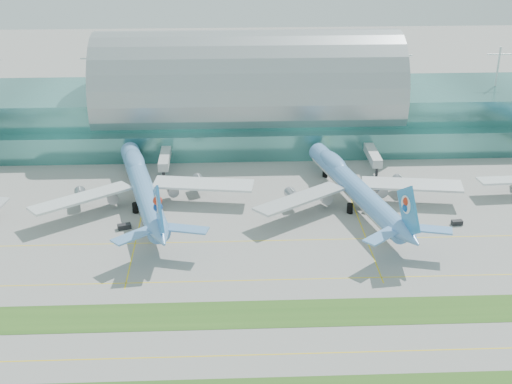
{
  "coord_description": "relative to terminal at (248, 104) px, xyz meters",
  "views": [
    {
      "loc": [
        -8.67,
        -144.8,
        99.78
      ],
      "look_at": [
        0.0,
        55.0,
        9.0
      ],
      "focal_mm": 50.0,
      "sensor_mm": 36.0,
      "label": 1
    }
  ],
  "objects": [
    {
      "name": "grass_strip_far",
      "position": [
        -0.01,
        -126.79,
        -14.19
      ],
      "size": [
        420.0,
        12.0,
        0.08
      ],
      "primitive_type": "cube",
      "color": "#2D591E",
      "rests_on": "ground"
    },
    {
      "name": "airliner_c",
      "position": [
        31.98,
        -65.95,
        -7.33
      ],
      "size": [
        69.49,
        80.18,
        22.35
      ],
      "rotation": [
        0.0,
        0.0,
        0.24
      ],
      "color": "#6096D3",
      "rests_on": "ground"
    },
    {
      "name": "taxiline_c",
      "position": [
        -0.01,
        -110.79,
        -14.22
      ],
      "size": [
        420.0,
        0.35,
        0.01
      ],
      "primitive_type": "cube",
      "color": "yellow",
      "rests_on": "ground"
    },
    {
      "name": "airliner_b",
      "position": [
        -36.17,
        -62.65,
        -7.27
      ],
      "size": [
        70.2,
        80.97,
        22.55
      ],
      "rotation": [
        0.0,
        0.0,
        0.24
      ],
      "color": "#5C92CB",
      "rests_on": "ground"
    },
    {
      "name": "gse_f",
      "position": [
        61.62,
        -80.97,
        -13.5
      ],
      "size": [
        3.51,
        2.17,
        1.45
      ],
      "primitive_type": "cube",
      "rotation": [
        0.0,
        0.0,
        0.12
      ],
      "color": "black",
      "rests_on": "ground"
    },
    {
      "name": "taxiline_b",
      "position": [
        -0.01,
        -142.79,
        -14.22
      ],
      "size": [
        420.0,
        0.35,
        0.01
      ],
      "primitive_type": "cube",
      "color": "yellow",
      "rests_on": "ground"
    },
    {
      "name": "gse_d",
      "position": [
        -29.56,
        -87.28,
        -13.54
      ],
      "size": [
        3.18,
        2.4,
        1.38
      ],
      "primitive_type": "cube",
      "rotation": [
        0.0,
        0.0,
        -0.27
      ],
      "color": "black",
      "rests_on": "ground"
    },
    {
      "name": "taxiline_d",
      "position": [
        -0.01,
        -88.79,
        -14.22
      ],
      "size": [
        420.0,
        0.35,
        0.01
      ],
      "primitive_type": "cube",
      "color": "yellow",
      "rests_on": "ground"
    },
    {
      "name": "ground",
      "position": [
        -0.01,
        -128.79,
        -14.23
      ],
      "size": [
        700.0,
        700.0,
        0.0
      ],
      "primitive_type": "plane",
      "color": "gray",
      "rests_on": "ground"
    },
    {
      "name": "terminal",
      "position": [
        0.0,
        0.0,
        0.0
      ],
      "size": [
        340.0,
        69.1,
        36.0
      ],
      "color": "#3D7A75",
      "rests_on": "ground"
    },
    {
      "name": "gse_c",
      "position": [
        -40.37,
        -79.26,
        -13.47
      ],
      "size": [
        4.42,
        3.13,
        1.51
      ],
      "primitive_type": "cube",
      "rotation": [
        0.0,
        0.0,
        0.31
      ],
      "color": "black",
      "rests_on": "ground"
    },
    {
      "name": "gse_e",
      "position": [
        45.9,
        -79.79,
        -13.47
      ],
      "size": [
        3.42,
        2.13,
        1.51
      ],
      "primitive_type": "cube",
      "rotation": [
        0.0,
        0.0,
        0.2
      ],
      "color": "#C3810B",
      "rests_on": "ground"
    }
  ]
}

